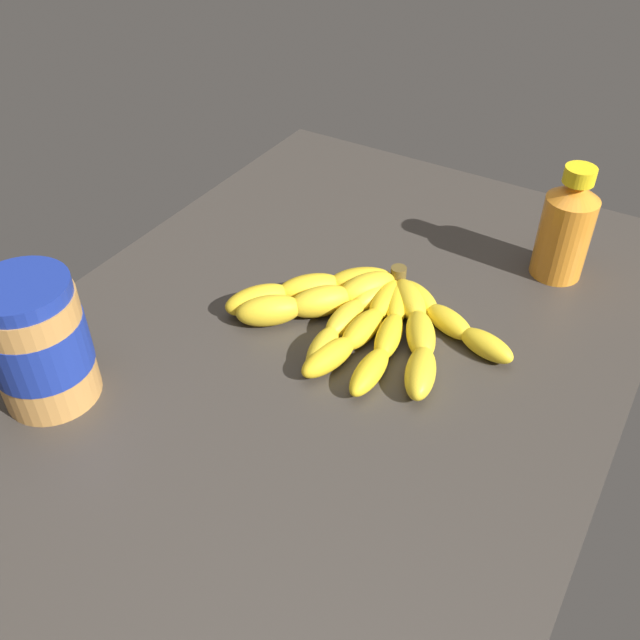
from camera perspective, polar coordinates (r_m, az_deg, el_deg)
The scene contains 4 objects.
ground_plane at distance 81.43cm, azimuth -0.53°, elevation -3.48°, with size 99.29×66.75×3.83cm, color #38332D.
banana_bunch at distance 82.59cm, azimuth 3.40°, elevation 0.44°, with size 22.26×34.21×3.73cm.
peanut_butter_jar at distance 75.85cm, azimuth -22.14°, elevation -1.72°, with size 10.17×10.17×14.54cm.
honey_bottle at distance 93.41cm, azimuth 19.54°, elevation 7.19°, with size 6.59×6.59×15.25cm.
Camera 1 is at (-50.38, -31.35, 53.85)cm, focal length 39.00 mm.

